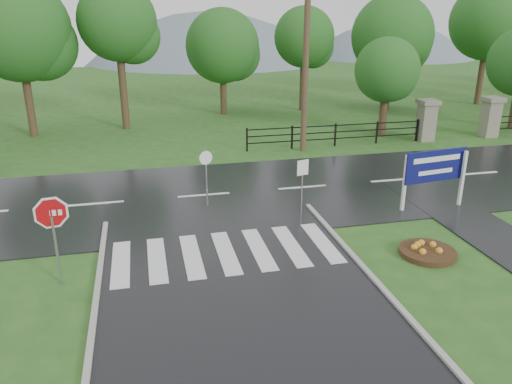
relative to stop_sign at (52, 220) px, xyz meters
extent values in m
plane|color=#29591D|center=(4.50, -4.35, -1.80)|extent=(120.00, 120.00, 0.00)
cube|color=black|center=(4.50, 5.65, -1.80)|extent=(90.00, 8.00, 0.04)
cube|color=black|center=(13.00, -0.35, -1.80)|extent=(2.20, 11.00, 0.04)
cube|color=silver|center=(1.50, 0.65, -1.74)|extent=(0.50, 2.80, 0.02)
cube|color=silver|center=(2.50, 0.65, -1.74)|extent=(0.50, 2.80, 0.02)
cube|color=silver|center=(3.50, 0.65, -1.74)|extent=(0.50, 2.80, 0.02)
cube|color=silver|center=(4.50, 0.65, -1.74)|extent=(0.50, 2.80, 0.02)
cube|color=silver|center=(5.50, 0.65, -1.74)|extent=(0.50, 2.80, 0.02)
cube|color=silver|center=(6.50, 0.65, -1.74)|extent=(0.50, 2.80, 0.02)
cube|color=silver|center=(7.50, 0.65, -1.74)|extent=(0.50, 2.80, 0.02)
cube|color=gray|center=(17.50, 11.65, -0.80)|extent=(0.80, 0.80, 2.00)
cube|color=#6B6659|center=(17.50, 11.65, 0.32)|extent=(1.00, 1.00, 0.24)
cube|color=gray|center=(21.50, 11.65, -0.80)|extent=(0.80, 0.80, 2.00)
cube|color=#6B6659|center=(21.50, 11.65, 0.32)|extent=(1.00, 1.00, 0.24)
cube|color=black|center=(12.25, 11.65, -1.40)|extent=(9.50, 0.05, 0.05)
cube|color=black|center=(12.25, 11.65, -1.05)|extent=(9.50, 0.05, 0.05)
cube|color=black|center=(12.25, 11.65, -0.70)|extent=(9.50, 0.05, 0.05)
cube|color=black|center=(7.50, 11.65, -1.20)|extent=(0.08, 0.08, 1.20)
cube|color=black|center=(17.00, 11.65, -1.20)|extent=(0.08, 0.08, 1.20)
cube|color=black|center=(22.00, 11.65, -1.20)|extent=(0.08, 0.08, 1.20)
sphere|color=slate|center=(12.50, 60.65, -19.08)|extent=(48.00, 48.00, 48.00)
sphere|color=slate|center=(40.50, 60.65, -14.76)|extent=(36.00, 36.00, 36.00)
cube|color=#939399|center=(0.00, 0.00, -0.85)|extent=(0.06, 0.06, 1.91)
cylinder|color=white|center=(0.00, 0.01, 0.20)|extent=(1.13, 0.21, 1.14)
cylinder|color=#A80B10|center=(0.00, 0.00, 0.20)|extent=(0.99, 0.19, 1.00)
cube|color=silver|center=(11.21, 2.53, -0.76)|extent=(0.12, 0.12, 2.08)
cube|color=silver|center=(13.49, 2.53, -0.76)|extent=(0.12, 0.12, 2.08)
cube|color=#0D1059|center=(12.35, 2.53, -0.19)|extent=(2.48, 0.40, 1.14)
cube|color=white|center=(12.35, 2.50, 0.07)|extent=(1.96, 0.28, 0.19)
cube|color=white|center=(12.35, 2.50, -0.39)|extent=(1.44, 0.21, 0.16)
cylinder|color=#332111|center=(10.26, -0.73, -1.72)|extent=(1.64, 1.64, 0.16)
cube|color=#939399|center=(7.62, 3.10, -0.87)|extent=(0.04, 0.04, 1.86)
cube|color=white|center=(7.62, 3.08, -0.08)|extent=(0.43, 0.13, 0.54)
cylinder|color=#939399|center=(4.49, 4.49, -0.81)|extent=(0.06, 0.06, 1.98)
cylinder|color=white|center=(4.49, 4.47, 0.08)|extent=(0.48, 0.16, 0.49)
cylinder|color=#473523|center=(10.32, 11.15, 2.67)|extent=(0.30, 0.30, 8.93)
cylinder|color=#3D2B1C|center=(15.68, 13.15, -0.26)|extent=(0.40, 0.40, 3.07)
sphere|color=#1C541A|center=(15.68, 13.15, 1.89)|extent=(3.53, 3.53, 3.53)
camera|label=1|loc=(2.38, -12.38, 4.96)|focal=35.00mm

